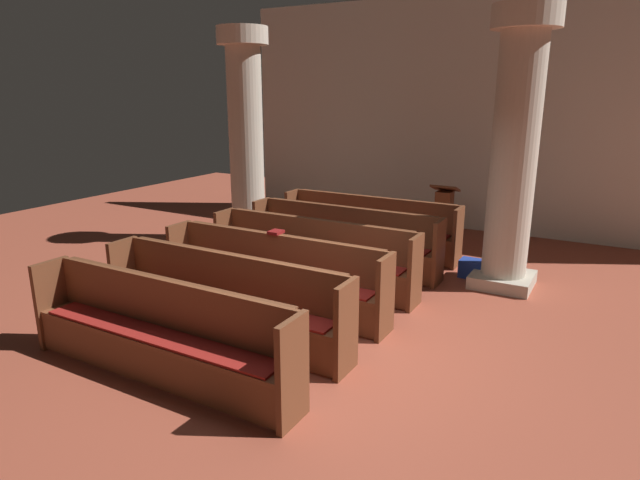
% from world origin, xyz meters
% --- Properties ---
extents(ground_plane, '(19.20, 19.20, 0.00)m').
position_xyz_m(ground_plane, '(0.00, 0.00, 0.00)').
color(ground_plane, '#9E4733').
extents(back_wall, '(10.00, 0.16, 4.50)m').
position_xyz_m(back_wall, '(0.00, 6.08, 2.25)').
color(back_wall, silver).
rests_on(back_wall, ground).
extents(pew_row_0, '(3.14, 0.46, 0.96)m').
position_xyz_m(pew_row_0, '(-1.06, 3.49, 0.50)').
color(pew_row_0, brown).
rests_on(pew_row_0, ground).
extents(pew_row_1, '(3.14, 0.46, 0.96)m').
position_xyz_m(pew_row_1, '(-1.06, 2.51, 0.50)').
color(pew_row_1, brown).
rests_on(pew_row_1, ground).
extents(pew_row_2, '(3.14, 0.47, 0.96)m').
position_xyz_m(pew_row_2, '(-1.06, 1.54, 0.50)').
color(pew_row_2, brown).
rests_on(pew_row_2, ground).
extents(pew_row_3, '(3.14, 0.46, 0.96)m').
position_xyz_m(pew_row_3, '(-1.06, 0.56, 0.50)').
color(pew_row_3, brown).
rests_on(pew_row_3, ground).
extents(pew_row_4, '(3.14, 0.46, 0.96)m').
position_xyz_m(pew_row_4, '(-1.06, -0.41, 0.50)').
color(pew_row_4, brown).
rests_on(pew_row_4, ground).
extents(pew_row_5, '(3.14, 0.47, 0.96)m').
position_xyz_m(pew_row_5, '(-1.06, -1.38, 0.50)').
color(pew_row_5, brown).
rests_on(pew_row_5, ground).
extents(pillar_aisle_side, '(0.89, 0.89, 3.78)m').
position_xyz_m(pillar_aisle_side, '(1.31, 2.93, 1.96)').
color(pillar_aisle_side, '#B6AD9A').
rests_on(pillar_aisle_side, ground).
extents(pillar_far_side, '(0.89, 0.89, 3.78)m').
position_xyz_m(pillar_far_side, '(-3.37, 3.16, 1.96)').
color(pillar_far_side, '#B6AD9A').
rests_on(pillar_far_side, ground).
extents(lectern, '(0.48, 0.45, 1.08)m').
position_xyz_m(lectern, '(-0.15, 4.80, 0.45)').
color(lectern, brown).
rests_on(lectern, ground).
extents(hymn_book, '(0.16, 0.18, 0.04)m').
position_xyz_m(hymn_book, '(-1.13, 0.75, 0.98)').
color(hymn_book, maroon).
rests_on(hymn_book, pew_row_3).
extents(kneeler_box_blue, '(0.37, 0.28, 0.27)m').
position_xyz_m(kneeler_box_blue, '(0.84, 3.08, 0.13)').
color(kneeler_box_blue, navy).
rests_on(kneeler_box_blue, ground).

